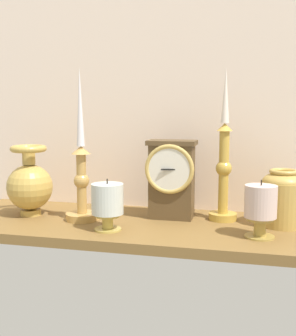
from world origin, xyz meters
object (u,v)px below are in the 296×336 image
object	(u,v)px
candlestick_tall_center	(224,167)
pillar_candle_front	(107,203)
mantel_clock	(172,178)
brass_vase_bulbous	(30,184)
candlestick_tall_left	(81,174)
brass_vase_jar	(283,197)
pillar_candle_near_clock	(261,207)

from	to	relation	value
candlestick_tall_center	pillar_candle_front	xyz separation A→B (cm)	(-25.98, -16.29, -7.24)
mantel_clock	pillar_candle_front	bearing A→B (deg)	-130.37
mantel_clock	brass_vase_bulbous	world-z (taller)	mantel_clock
candlestick_tall_left	brass_vase_bulbous	xyz separation A→B (cm)	(-15.65, 1.78, -3.47)
mantel_clock	candlestick_tall_left	xyz separation A→B (cm)	(-22.18, -7.37, 1.20)
mantel_clock	pillar_candle_front	size ratio (longest dim) A/B	1.66
brass_vase_jar	pillar_candle_near_clock	distance (cm)	12.73
brass_vase_jar	pillar_candle_front	size ratio (longest dim) A/B	1.13
brass_vase_bulbous	pillar_candle_near_clock	world-z (taller)	brass_vase_bulbous
pillar_candle_near_clock	candlestick_tall_left	bearing A→B (deg)	173.49
mantel_clock	candlestick_tall_left	size ratio (longest dim) A/B	0.53
brass_vase_bulbous	candlestick_tall_center	bearing A→B (deg)	7.83
mantel_clock	candlestick_tall_left	bearing A→B (deg)	-161.61
mantel_clock	candlestick_tall_center	size ratio (longest dim) A/B	0.52
brass_vase_jar	candlestick_tall_center	bearing A→B (deg)	170.57
candlestick_tall_center	mantel_clock	bearing A→B (deg)	-173.81
candlestick_tall_center	brass_vase_jar	bearing A→B (deg)	-9.43
mantel_clock	brass_vase_jar	distance (cm)	28.22
brass_vase_bulbous	brass_vase_jar	xyz separation A→B (cm)	(65.81, 4.61, -1.30)
brass_vase_bulbous	pillar_candle_near_clock	xyz separation A→B (cm)	(60.34, -6.88, -1.52)
mantel_clock	brass_vase_bulbous	xyz separation A→B (cm)	(-37.83, -5.59, -2.27)
brass_vase_jar	brass_vase_bulbous	bearing A→B (deg)	-175.99
candlestick_tall_center	brass_vase_bulbous	xyz separation A→B (cm)	(-51.19, -7.04, -5.31)
mantel_clock	pillar_candle_near_clock	world-z (taller)	mantel_clock
candlestick_tall_center	candlestick_tall_left	bearing A→B (deg)	-166.06
brass_vase_bulbous	brass_vase_jar	distance (cm)	65.99
candlestick_tall_center	brass_vase_bulbous	size ratio (longest dim) A/B	2.07
candlestick_tall_center	brass_vase_jar	world-z (taller)	candlestick_tall_center
mantel_clock	candlestick_tall_center	distance (cm)	13.78
brass_vase_bulbous	pillar_candle_near_clock	size ratio (longest dim) A/B	1.46
candlestick_tall_left	brass_vase_jar	world-z (taller)	candlestick_tall_left
pillar_candle_front	pillar_candle_near_clock	bearing A→B (deg)	3.86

